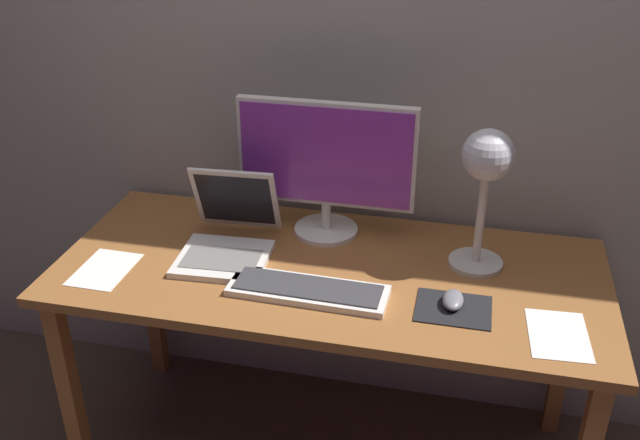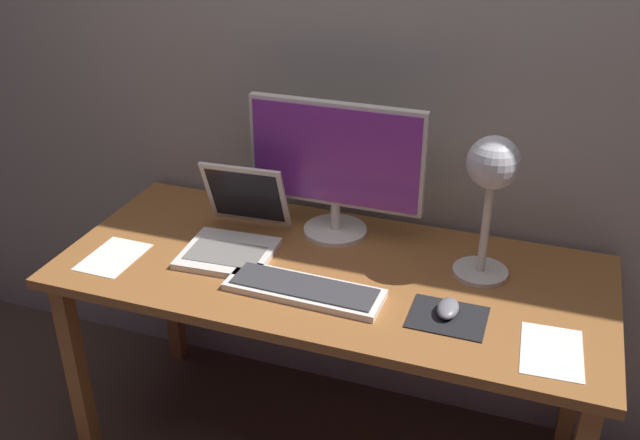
{
  "view_description": "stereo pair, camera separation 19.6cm",
  "coord_description": "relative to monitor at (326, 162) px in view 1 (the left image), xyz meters",
  "views": [
    {
      "loc": [
        0.37,
        -1.74,
        1.84
      ],
      "look_at": [
        -0.02,
        -0.05,
        0.92
      ],
      "focal_mm": 40.04,
      "sensor_mm": 36.0,
      "label": 1
    },
    {
      "loc": [
        0.56,
        -1.69,
        1.84
      ],
      "look_at": [
        -0.02,
        -0.05,
        0.92
      ],
      "focal_mm": 40.04,
      "sensor_mm": 36.0,
      "label": 2
    }
  ],
  "objects": [
    {
      "name": "keyboard_main",
      "position": [
        0.03,
        -0.36,
        -0.23
      ],
      "size": [
        0.44,
        0.15,
        0.03
      ],
      "color": "silver",
      "rests_on": "desk"
    },
    {
      "name": "desk",
      "position": [
        0.06,
        -0.21,
        -0.32
      ],
      "size": [
        1.6,
        0.7,
        0.74
      ],
      "color": "#935B2D",
      "rests_on": "ground"
    },
    {
      "name": "mousepad",
      "position": [
        0.42,
        -0.34,
        -0.24
      ],
      "size": [
        0.2,
        0.16,
        0.0
      ],
      "primitive_type": "cube",
      "color": "black",
      "rests_on": "desk"
    },
    {
      "name": "paper_sheet_near_mouse",
      "position": [
        0.69,
        -0.4,
        -0.24
      ],
      "size": [
        0.16,
        0.22,
        0.0
      ],
      "primitive_type": "cube",
      "rotation": [
        0.0,
        0.0,
        0.06
      ],
      "color": "white",
      "rests_on": "desk"
    },
    {
      "name": "paper_sheet_by_keyboard",
      "position": [
        -0.58,
        -0.37,
        -0.24
      ],
      "size": [
        0.15,
        0.21,
        0.0
      ],
      "primitive_type": "cube",
      "rotation": [
        0.0,
        0.0,
        -0.02
      ],
      "color": "white",
      "rests_on": "desk"
    },
    {
      "name": "laptop",
      "position": [
        -0.26,
        -0.17,
        -0.17
      ],
      "size": [
        0.28,
        0.34,
        0.24
      ],
      "color": "silver",
      "rests_on": "desk"
    },
    {
      "name": "desk_lamp",
      "position": [
        0.47,
        -0.1,
        0.06
      ],
      "size": [
        0.16,
        0.16,
        0.42
      ],
      "color": "beige",
      "rests_on": "desk"
    },
    {
      "name": "back_wall",
      "position": [
        0.06,
        0.19,
        0.32
      ],
      "size": [
        4.8,
        0.06,
        2.6
      ],
      "primitive_type": "cube",
      "color": "#9E998E",
      "rests_on": "ground"
    },
    {
      "name": "monitor",
      "position": [
        0.0,
        0.0,
        0.0
      ],
      "size": [
        0.55,
        0.2,
        0.43
      ],
      "color": "silver",
      "rests_on": "desk"
    },
    {
      "name": "mouse",
      "position": [
        0.42,
        -0.33,
        -0.22
      ],
      "size": [
        0.06,
        0.1,
        0.03
      ],
      "primitive_type": "ellipsoid",
      "color": "slate",
      "rests_on": "mousepad"
    }
  ]
}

